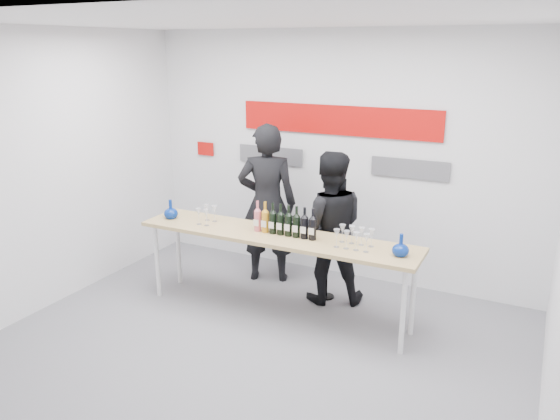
{
  "coord_description": "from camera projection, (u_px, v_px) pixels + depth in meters",
  "views": [
    {
      "loc": [
        2.32,
        -4.15,
        2.79
      ],
      "look_at": [
        -0.14,
        0.73,
        1.15
      ],
      "focal_mm": 35.0,
      "sensor_mm": 36.0,
      "label": 1
    }
  ],
  "objects": [
    {
      "name": "glasses_right",
      "position": [
        354.0,
        238.0,
        5.3
      ],
      "size": [
        0.37,
        0.23,
        0.18
      ],
      "color": "silver",
      "rests_on": "tasting_table"
    },
    {
      "name": "back_wall",
      "position": [
        337.0,
        157.0,
        6.63
      ],
      "size": [
        5.0,
        0.04,
        3.0
      ],
      "primitive_type": "cube",
      "color": "silver",
      "rests_on": "ground"
    },
    {
      "name": "mic_stand",
      "position": [
        327.0,
        260.0,
        6.19
      ],
      "size": [
        0.18,
        0.18,
        1.54
      ],
      "rotation": [
        0.0,
        0.0,
        -0.2
      ],
      "color": "black",
      "rests_on": "ground"
    },
    {
      "name": "decanter_left",
      "position": [
        171.0,
        209.0,
        6.18
      ],
      "size": [
        0.16,
        0.16,
        0.21
      ],
      "primitive_type": null,
      "color": "navy",
      "rests_on": "tasting_table"
    },
    {
      "name": "ground",
      "position": [
        259.0,
        343.0,
        5.35
      ],
      "size": [
        5.0,
        5.0,
        0.0
      ],
      "primitive_type": "plane",
      "color": "slate",
      "rests_on": "ground"
    },
    {
      "name": "glasses_left",
      "position": [
        207.0,
        215.0,
        6.02
      ],
      "size": [
        0.17,
        0.22,
        0.18
      ],
      "color": "silver",
      "rests_on": "tasting_table"
    },
    {
      "name": "presenter_left",
      "position": [
        267.0,
        204.0,
        6.57
      ],
      "size": [
        0.83,
        0.69,
        1.94
      ],
      "primitive_type": "imported",
      "rotation": [
        0.0,
        0.0,
        3.52
      ],
      "color": "black",
      "rests_on": "ground"
    },
    {
      "name": "presenter_right",
      "position": [
        329.0,
        228.0,
        6.04
      ],
      "size": [
        1.03,
        0.94,
        1.73
      ],
      "primitive_type": "imported",
      "rotation": [
        0.0,
        0.0,
        3.57
      ],
      "color": "black",
      "rests_on": "ground"
    },
    {
      "name": "decanter_right",
      "position": [
        401.0,
        245.0,
        5.07
      ],
      "size": [
        0.16,
        0.16,
        0.21
      ],
      "primitive_type": null,
      "color": "navy",
      "rests_on": "tasting_table"
    },
    {
      "name": "tasting_table",
      "position": [
        276.0,
        240.0,
        5.7
      ],
      "size": [
        3.05,
        0.64,
        0.91
      ],
      "rotation": [
        0.0,
        0.0,
        0.01
      ],
      "color": "tan",
      "rests_on": "ground"
    },
    {
      "name": "wine_bottles",
      "position": [
        285.0,
        220.0,
        5.61
      ],
      "size": [
        0.71,
        0.08,
        0.33
      ],
      "rotation": [
        0.0,
        0.0,
        0.01
      ],
      "color": "#CC5966",
      "rests_on": "tasting_table"
    },
    {
      "name": "signage",
      "position": [
        333.0,
        132.0,
        6.54
      ],
      "size": [
        3.38,
        0.02,
        0.79
      ],
      "color": "#B40A07",
      "rests_on": "back_wall"
    }
  ]
}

